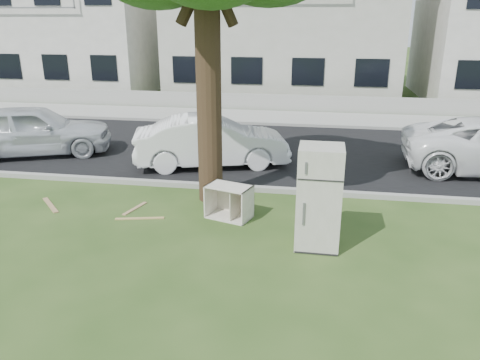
% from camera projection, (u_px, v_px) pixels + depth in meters
% --- Properties ---
extents(ground, '(120.00, 120.00, 0.00)m').
position_uv_depth(ground, '(211.00, 234.00, 8.94)').
color(ground, '#294317').
extents(road, '(120.00, 7.00, 0.01)m').
position_uv_depth(road, '(254.00, 150.00, 14.52)').
color(road, black).
rests_on(road, ground).
extents(kerb_near, '(120.00, 0.18, 0.12)m').
position_uv_depth(kerb_near, '(233.00, 190.00, 11.22)').
color(kerb_near, gray).
rests_on(kerb_near, ground).
extents(kerb_far, '(120.00, 0.18, 0.12)m').
position_uv_depth(kerb_far, '(266.00, 125.00, 17.82)').
color(kerb_far, gray).
rests_on(kerb_far, ground).
extents(sidewalk, '(120.00, 2.80, 0.01)m').
position_uv_depth(sidewalk, '(270.00, 117.00, 19.17)').
color(sidewalk, gray).
rests_on(sidewalk, ground).
extents(low_wall, '(120.00, 0.15, 0.70)m').
position_uv_depth(low_wall, '(274.00, 102.00, 20.54)').
color(low_wall, gray).
rests_on(low_wall, ground).
extents(townhouse_left, '(10.20, 8.16, 7.04)m').
position_uv_depth(townhouse_left, '(69.00, 24.00, 25.91)').
color(townhouse_left, silver).
rests_on(townhouse_left, ground).
extents(townhouse_center, '(11.22, 8.16, 7.44)m').
position_uv_depth(townhouse_center, '(285.00, 20.00, 23.98)').
color(townhouse_center, beige).
rests_on(townhouse_center, ground).
extents(fridge, '(0.77, 0.72, 1.86)m').
position_uv_depth(fridge, '(319.00, 198.00, 8.19)').
color(fridge, '#B9B4A6').
rests_on(fridge, ground).
extents(cabinet, '(1.01, 0.79, 0.69)m').
position_uv_depth(cabinet, '(229.00, 202.00, 9.58)').
color(cabinet, beige).
rests_on(cabinet, ground).
extents(plank_a, '(0.99, 0.31, 0.02)m').
position_uv_depth(plank_a, '(140.00, 218.00, 9.61)').
color(plank_a, tan).
rests_on(plank_a, ground).
extents(plank_b, '(0.77, 0.80, 0.02)m').
position_uv_depth(plank_b, '(50.00, 205.00, 10.28)').
color(plank_b, '#9A7950').
rests_on(plank_b, ground).
extents(plank_c, '(0.29, 0.77, 0.02)m').
position_uv_depth(plank_c, '(135.00, 208.00, 10.10)').
color(plank_c, '#A18159').
rests_on(plank_c, ground).
extents(car_center, '(4.43, 2.59, 1.38)m').
position_uv_depth(car_center, '(212.00, 141.00, 12.83)').
color(car_center, white).
rests_on(car_center, ground).
extents(car_left, '(4.76, 3.29, 1.51)m').
position_uv_depth(car_left, '(33.00, 130.00, 13.84)').
color(car_left, silver).
rests_on(car_left, ground).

